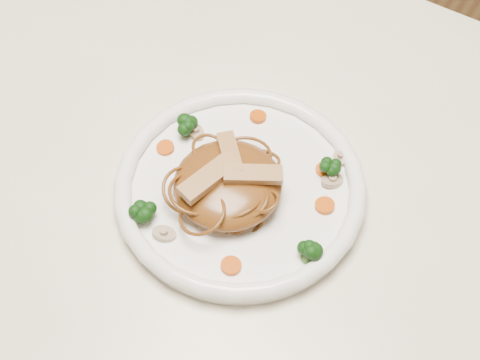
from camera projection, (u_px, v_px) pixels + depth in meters
The scene contains 19 objects.
table at pixel (203, 206), 0.91m from camera, with size 1.20×0.80×0.75m.
plate at pixel (240, 191), 0.79m from camera, with size 0.28×0.28×0.02m, color white.
noodle_mound at pixel (228, 184), 0.76m from camera, with size 0.12×0.12×0.04m, color brown.
chicken_a at pixel (253, 174), 0.74m from camera, with size 0.06×0.02×0.01m, color tan.
chicken_b at pixel (230, 154), 0.76m from camera, with size 0.06×0.02×0.01m, color tan.
chicken_c at pixel (209, 177), 0.74m from camera, with size 0.07×0.02×0.01m, color tan.
broccoli_0 at pixel (329, 168), 0.78m from camera, with size 0.02×0.02×0.03m, color #0B320A, non-canonical shape.
broccoli_1 at pixel (185, 124), 0.81m from camera, with size 0.03×0.03×0.03m, color #0B320A, non-canonical shape.
broccoli_2 at pixel (142, 211), 0.75m from camera, with size 0.02×0.02×0.03m, color #0B320A, non-canonical shape.
broccoli_3 at pixel (308, 253), 0.72m from camera, with size 0.02×0.02×0.03m, color #0B320A, non-canonical shape.
carrot_0 at pixel (324, 170), 0.79m from camera, with size 0.02×0.02×0.01m, color #CB4F07.
carrot_1 at pixel (165, 148), 0.81m from camera, with size 0.02×0.02×0.01m, color #CB4F07.
carrot_2 at pixel (325, 206), 0.77m from camera, with size 0.02×0.02×0.01m, color #CB4F07.
carrot_3 at pixel (258, 116), 0.84m from camera, with size 0.02×0.02×0.01m, color #CB4F07.
carrot_4 at pixel (231, 266), 0.73m from camera, with size 0.02×0.02×0.01m, color #CB4F07.
mushroom_0 at pixel (164, 234), 0.75m from camera, with size 0.03×0.03×0.01m, color #C3AF92.
mushroom_1 at pixel (332, 181), 0.79m from camera, with size 0.03×0.03×0.01m, color #C3AF92.
mushroom_2 at pixel (196, 132), 0.82m from camera, with size 0.02×0.02×0.01m, color #C3AF92.
mushroom_3 at pixel (340, 158), 0.80m from camera, with size 0.02×0.02×0.01m, color #C3AF92.
Camera 1 is at (0.30, -0.39, 1.42)m, focal length 52.51 mm.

